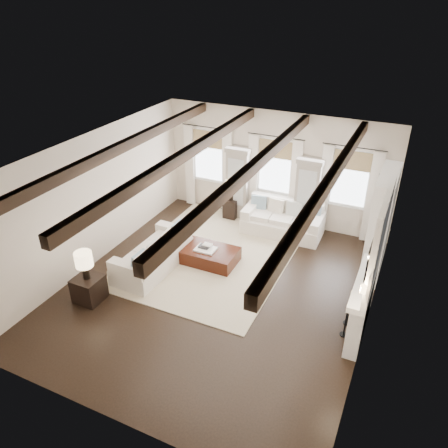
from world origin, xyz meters
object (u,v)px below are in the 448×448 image
at_px(side_table_front, 89,289).
at_px(sofa_left, 155,255).
at_px(sofa_back, 283,221).
at_px(ottoman, 209,256).
at_px(side_table_back, 231,208).

bearing_deg(side_table_front, sofa_left, 67.99).
height_order(sofa_left, side_table_front, sofa_left).
distance_m(sofa_back, ottoman, 2.50).
distance_m(ottoman, side_table_front, 2.96).
relative_size(sofa_left, ottoman, 1.58).
bearing_deg(side_table_front, side_table_back, 75.79).
bearing_deg(sofa_back, sofa_left, -126.76).
height_order(sofa_left, side_table_back, sofa_left).
distance_m(sofa_left, ottoman, 1.33).
distance_m(side_table_front, side_table_back, 4.98).
height_order(side_table_front, side_table_back, side_table_back).
bearing_deg(sofa_back, ottoman, -118.59).
bearing_deg(side_table_front, ottoman, 55.00).
bearing_deg(ottoman, side_table_front, -125.34).
height_order(ottoman, side_table_front, side_table_front).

